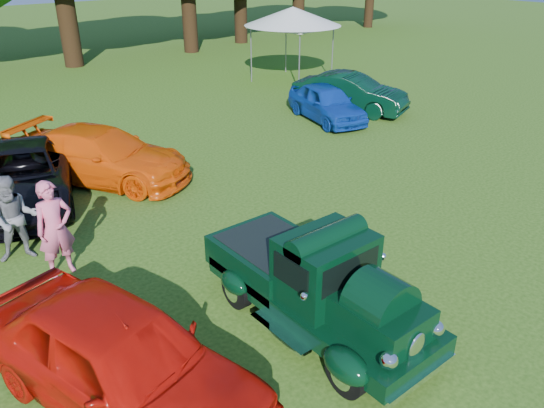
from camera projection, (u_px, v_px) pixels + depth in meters
ground at (293, 313)px, 9.24m from camera, size 120.00×120.00×0.00m
hero_pickup at (316, 284)px, 8.74m from camera, size 2.05×4.41×1.72m
red_convertible at (120, 358)px, 7.12m from camera, size 3.01×4.89×1.56m
back_car_black at (23, 175)px, 12.99m from camera, size 4.10×5.60×1.41m
back_car_orange at (102, 155)px, 14.22m from camera, size 4.32×5.24×1.43m
back_car_blue at (327, 103)px, 19.25m from camera, size 2.42×4.07×1.30m
back_car_green at (350, 93)px, 20.30m from camera, size 2.99×4.59×1.43m
spectator_pink at (55, 229)px, 9.99m from camera, size 0.72×0.48×1.93m
spectator_grey at (15, 219)px, 10.49m from camera, size 1.04×0.91×1.81m
canopy_tent at (293, 17)px, 24.05m from camera, size 5.34×5.34×3.33m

